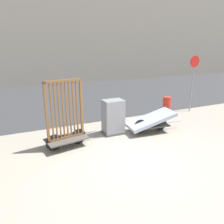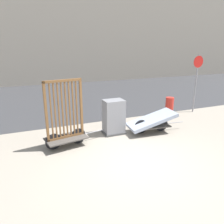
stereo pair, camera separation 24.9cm
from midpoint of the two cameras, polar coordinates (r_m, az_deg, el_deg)
ground_plane at (r=6.19m, az=7.71°, el=-13.14°), size 60.00×60.00×0.00m
road_strip at (r=14.14m, az=-10.49°, el=4.00°), size 56.00×10.52×0.01m
building_facade at (r=21.07m, az=-15.81°, el=22.04°), size 48.00×4.00×10.40m
bike_cart_with_bedframe at (r=6.93m, az=-11.05°, el=-3.20°), size 2.00×0.94×2.14m
bike_cart_with_mattress at (r=8.18m, az=11.16°, el=-2.36°), size 2.23×1.03×0.78m
utility_cabinet at (r=7.89m, az=1.34°, el=-1.58°), size 0.77×0.60×1.25m
trash_bin at (r=10.39m, az=15.48°, el=2.10°), size 0.36×0.36×0.84m
sign_post at (r=11.07m, az=21.85°, el=8.71°), size 0.54×0.06×2.71m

